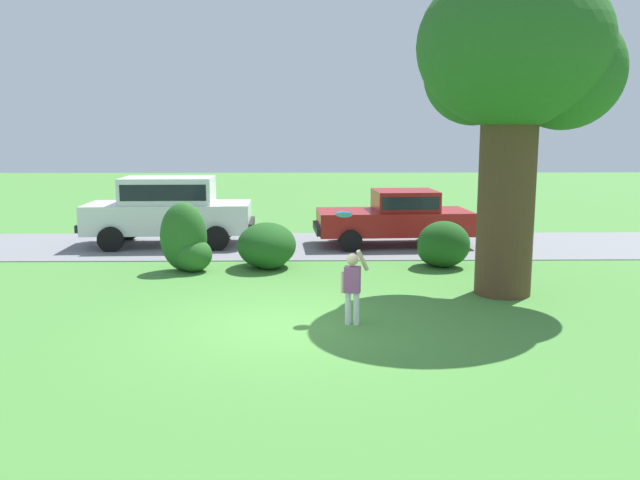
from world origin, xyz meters
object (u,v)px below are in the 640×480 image
at_px(child_thrower, 352,283).
at_px(oak_tree_large, 516,65).
at_px(frisbee, 344,214).
at_px(parked_sedan, 397,216).
at_px(parked_suv, 169,207).

bearing_deg(child_thrower, oak_tree_large, 34.05).
distance_m(child_thrower, frisbee, 1.25).
bearing_deg(frisbee, parked_sedan, 75.16).
distance_m(parked_sedan, frisbee, 7.24).
xyz_separation_m(parked_sedan, frisbee, (-1.84, -6.95, 0.92)).
relative_size(parked_sedan, child_thrower, 3.49).
bearing_deg(frisbee, child_thrower, -80.20).
distance_m(oak_tree_large, parked_sedan, 6.68).
bearing_deg(parked_suv, frisbee, -57.35).
xyz_separation_m(parked_suv, child_thrower, (4.64, -7.73, -0.36)).
distance_m(parked_suv, child_thrower, 9.02).
bearing_deg(child_thrower, parked_suv, 120.99).
height_order(parked_suv, frisbee, parked_suv).
bearing_deg(parked_sedan, child_thrower, -102.77).
distance_m(oak_tree_large, parked_suv, 10.19).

